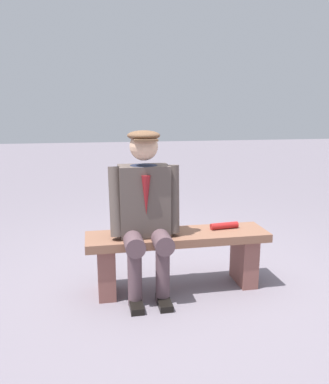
% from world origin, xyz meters
% --- Properties ---
extents(ground_plane, '(30.00, 30.00, 0.00)m').
position_xyz_m(ground_plane, '(0.00, 0.00, 0.00)').
color(ground_plane, slate).
extents(bench, '(1.50, 0.38, 0.49)m').
position_xyz_m(bench, '(0.00, 0.00, 0.33)').
color(bench, brown).
rests_on(bench, ground).
extents(seated_man, '(0.56, 0.52, 1.33)m').
position_xyz_m(seated_man, '(0.28, 0.06, 0.73)').
color(seated_man, '#544842').
rests_on(seated_man, ground).
extents(rolled_magazine, '(0.25, 0.08, 0.06)m').
position_xyz_m(rolled_magazine, '(-0.42, -0.04, 0.51)').
color(rolled_magazine, '#B21E1E').
rests_on(rolled_magazine, bench).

